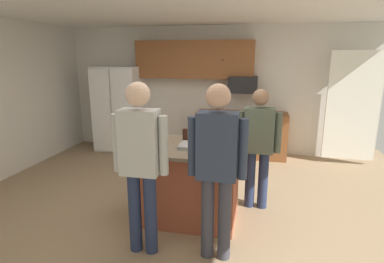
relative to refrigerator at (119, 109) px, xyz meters
name	(u,v)px	position (x,y,z in m)	size (l,w,h in m)	color
floor	(183,207)	(2.00, -2.38, -0.89)	(7.04, 7.04, 0.00)	#937A5B
ceiling	(182,3)	(2.00, -2.38, 1.71)	(7.04, 7.04, 0.00)	white
back_wall	(215,90)	(2.00, 0.42, 0.41)	(6.40, 0.10, 2.60)	silver
french_door_window_panel	(352,106)	(4.60, 0.02, 0.21)	(0.90, 0.06, 2.00)	white
cabinet_run_upper	(194,60)	(1.60, 0.22, 1.03)	(2.40, 0.38, 0.75)	brown
cabinet_run_lower	(241,134)	(2.60, 0.10, -0.44)	(1.80, 0.63, 0.90)	brown
refrigerator	(119,109)	(0.00, 0.00, 0.00)	(0.94, 0.76, 1.78)	white
microwave_over_range	(243,85)	(2.60, 0.12, 0.56)	(0.56, 0.40, 0.32)	black
kitchen_island	(187,182)	(2.11, -2.61, -0.42)	(1.36, 0.95, 0.94)	#9E4C33
person_guest_by_door	(258,142)	(2.96, -2.14, 0.03)	(0.57, 0.22, 1.60)	#232D4C
person_elder_center	(140,157)	(1.83, -3.40, 0.14)	(0.57, 0.23, 1.77)	#232D4C
person_host_foreground	(217,161)	(2.58, -3.34, 0.13)	(0.57, 0.23, 1.76)	#383842
glass_pilsner	(222,138)	(2.51, -2.42, 0.12)	(0.06, 0.06, 0.15)	black
glass_stout_tall	(185,135)	(2.03, -2.37, 0.12)	(0.07, 0.07, 0.15)	#321810
tumbler_amber	(142,145)	(1.65, -2.90, 0.11)	(0.06, 0.06, 0.12)	black
serving_tray	(198,146)	(2.26, -2.65, 0.07)	(0.44, 0.30, 0.04)	#B7B7BC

